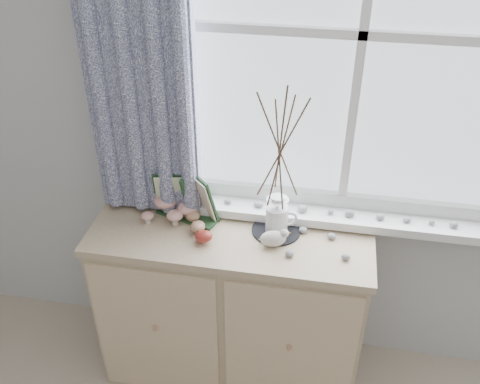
{
  "coord_description": "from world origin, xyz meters",
  "views": [
    {
      "loc": [
        0.2,
        0.03,
        2.26
      ],
      "look_at": [
        -0.1,
        1.7,
        1.1
      ],
      "focal_mm": 40.0,
      "sensor_mm": 36.0,
      "label": 1
    }
  ],
  "objects_px": {
    "sideboard": "(231,305)",
    "botanical_book": "(185,199)",
    "toadstool_cluster": "(171,207)",
    "twig_pitcher": "(280,147)"
  },
  "relations": [
    {
      "from": "botanical_book",
      "to": "toadstool_cluster",
      "type": "relative_size",
      "value": 1.38
    },
    {
      "from": "botanical_book",
      "to": "toadstool_cluster",
      "type": "height_order",
      "value": "botanical_book"
    },
    {
      "from": "sideboard",
      "to": "twig_pitcher",
      "type": "bearing_deg",
      "value": 16.44
    },
    {
      "from": "toadstool_cluster",
      "to": "twig_pitcher",
      "type": "height_order",
      "value": "twig_pitcher"
    },
    {
      "from": "twig_pitcher",
      "to": "toadstool_cluster",
      "type": "bearing_deg",
      "value": 157.34
    },
    {
      "from": "toadstool_cluster",
      "to": "twig_pitcher",
      "type": "bearing_deg",
      "value": -2.05
    },
    {
      "from": "toadstool_cluster",
      "to": "twig_pitcher",
      "type": "distance_m",
      "value": 0.58
    },
    {
      "from": "sideboard",
      "to": "toadstool_cluster",
      "type": "bearing_deg",
      "value": 165.35
    },
    {
      "from": "sideboard",
      "to": "botanical_book",
      "type": "bearing_deg",
      "value": 163.58
    },
    {
      "from": "toadstool_cluster",
      "to": "twig_pitcher",
      "type": "relative_size",
      "value": 0.32
    }
  ]
}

